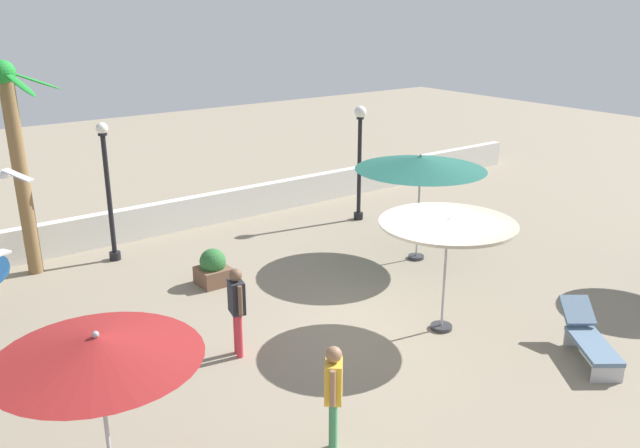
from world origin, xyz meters
TOP-DOWN VIEW (x-y plane):
  - ground_plane at (0.00, 0.00)m, footprint 56.00×56.00m
  - boundary_wall at (0.00, 8.19)m, footprint 25.20×0.30m
  - patio_umbrella_0 at (-6.62, -2.04)m, footprint 2.31×2.31m
  - patio_umbrella_1 at (0.53, -0.48)m, footprint 2.60×2.60m
  - patio_umbrella_3 at (2.81, 2.59)m, footprint 3.19×3.19m
  - palm_tree_1 at (-5.20, 7.35)m, footprint 2.19×2.24m
  - lamp_post_0 at (3.68, 5.94)m, footprint 0.35×0.35m
  - lamp_post_1 at (-3.33, 7.02)m, footprint 0.28×0.28m
  - lounge_chair_0 at (1.87, -2.82)m, footprint 1.54×1.83m
  - guest_0 at (-3.22, 1.01)m, footprint 0.32×0.55m
  - guest_1 at (-3.51, -2.21)m, footprint 0.42×0.45m
  - seagull_0 at (-6.44, 2.53)m, footprint 0.68×1.02m
  - planter at (-2.06, 4.19)m, footprint 0.70×0.70m

SIDE VIEW (x-z plane):
  - ground_plane at x=0.00m, z-range 0.00..0.00m
  - planter at x=-2.06m, z-range -0.04..0.81m
  - lounge_chair_0 at x=1.87m, z-range -0.01..0.82m
  - boundary_wall at x=0.00m, z-range 0.00..0.89m
  - guest_1 at x=-3.51m, z-range 0.18..1.86m
  - guest_0 at x=-3.22m, z-range 0.18..1.89m
  - lamp_post_1 at x=-3.33m, z-range 0.10..3.57m
  - lamp_post_0 at x=3.68m, z-range 0.34..3.70m
  - patio_umbrella_1 at x=0.53m, z-range 0.94..3.29m
  - patio_umbrella_3 at x=2.81m, z-range 1.12..3.81m
  - patio_umbrella_0 at x=-6.62m, z-range 1.17..3.99m
  - palm_tree_1 at x=-5.20m, z-range 0.55..5.53m
  - seagull_0 at x=-6.44m, z-range 3.52..3.67m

